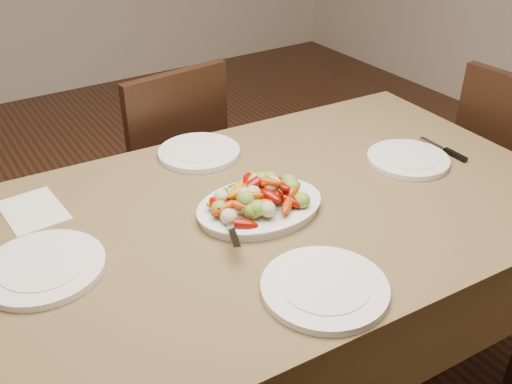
{
  "coord_description": "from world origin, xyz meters",
  "views": [
    {
      "loc": [
        -0.94,
        -1.32,
        1.63
      ],
      "look_at": [
        -0.22,
        -0.21,
        0.82
      ],
      "focal_mm": 40.0,
      "sensor_mm": 36.0,
      "label": 1
    }
  ],
  "objects_px": {
    "dining_table": "(256,312)",
    "chair_far": "(158,170)",
    "serving_platter": "(260,209)",
    "plate_far": "(199,153)",
    "plate_right": "(408,159)",
    "plate_left": "(43,268)",
    "plate_near": "(325,288)"
  },
  "relations": [
    {
      "from": "dining_table",
      "to": "chair_far",
      "type": "distance_m",
      "value": 0.85
    },
    {
      "from": "serving_platter",
      "to": "plate_far",
      "type": "xyz_separation_m",
      "value": [
        0.02,
        0.4,
        -0.0
      ]
    },
    {
      "from": "chair_far",
      "to": "plate_right",
      "type": "distance_m",
      "value": 1.05
    },
    {
      "from": "dining_table",
      "to": "plate_left",
      "type": "xyz_separation_m",
      "value": [
        -0.57,
        0.06,
        0.39
      ]
    },
    {
      "from": "dining_table",
      "to": "plate_right",
      "type": "relative_size",
      "value": 7.07
    },
    {
      "from": "plate_right",
      "to": "plate_far",
      "type": "distance_m",
      "value": 0.68
    },
    {
      "from": "plate_right",
      "to": "serving_platter",
      "type": "bearing_deg",
      "value": 178.7
    },
    {
      "from": "plate_left",
      "to": "plate_far",
      "type": "height_order",
      "value": "same"
    },
    {
      "from": "dining_table",
      "to": "chair_far",
      "type": "xyz_separation_m",
      "value": [
        0.06,
        0.85,
        0.1
      ]
    },
    {
      "from": "dining_table",
      "to": "plate_right",
      "type": "bearing_deg",
      "value": -2.4
    },
    {
      "from": "dining_table",
      "to": "plate_left",
      "type": "distance_m",
      "value": 0.69
    },
    {
      "from": "serving_platter",
      "to": "plate_near",
      "type": "distance_m",
      "value": 0.36
    },
    {
      "from": "plate_left",
      "to": "plate_near",
      "type": "xyz_separation_m",
      "value": [
        0.52,
        -0.42,
        0.0
      ]
    },
    {
      "from": "plate_far",
      "to": "plate_left",
      "type": "bearing_deg",
      "value": -151.12
    },
    {
      "from": "chair_far",
      "to": "plate_right",
      "type": "relative_size",
      "value": 3.65
    },
    {
      "from": "plate_far",
      "to": "plate_near",
      "type": "bearing_deg",
      "value": -95.78
    },
    {
      "from": "plate_near",
      "to": "plate_far",
      "type": "bearing_deg",
      "value": 84.22
    },
    {
      "from": "dining_table",
      "to": "serving_platter",
      "type": "distance_m",
      "value": 0.39
    },
    {
      "from": "chair_far",
      "to": "plate_near",
      "type": "bearing_deg",
      "value": 78.39
    },
    {
      "from": "plate_right",
      "to": "plate_near",
      "type": "relative_size",
      "value": 0.89
    },
    {
      "from": "serving_platter",
      "to": "plate_right",
      "type": "relative_size",
      "value": 1.34
    },
    {
      "from": "plate_far",
      "to": "plate_near",
      "type": "distance_m",
      "value": 0.75
    },
    {
      "from": "chair_far",
      "to": "plate_left",
      "type": "xyz_separation_m",
      "value": [
        -0.63,
        -0.79,
        0.29
      ]
    },
    {
      "from": "plate_right",
      "to": "plate_left",
      "type": "bearing_deg",
      "value": 175.97
    },
    {
      "from": "plate_near",
      "to": "chair_far",
      "type": "bearing_deg",
      "value": 84.69
    },
    {
      "from": "serving_platter",
      "to": "plate_near",
      "type": "height_order",
      "value": "serving_platter"
    },
    {
      "from": "serving_platter",
      "to": "chair_far",
      "type": "bearing_deg",
      "value": 86.18
    },
    {
      "from": "chair_far",
      "to": "plate_far",
      "type": "bearing_deg",
      "value": 79.15
    },
    {
      "from": "plate_right",
      "to": "plate_far",
      "type": "bearing_deg",
      "value": 142.97
    },
    {
      "from": "dining_table",
      "to": "chair_far",
      "type": "relative_size",
      "value": 1.94
    },
    {
      "from": "chair_far",
      "to": "plate_left",
      "type": "relative_size",
      "value": 3.24
    },
    {
      "from": "serving_platter",
      "to": "plate_far",
      "type": "height_order",
      "value": "serving_platter"
    }
  ]
}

